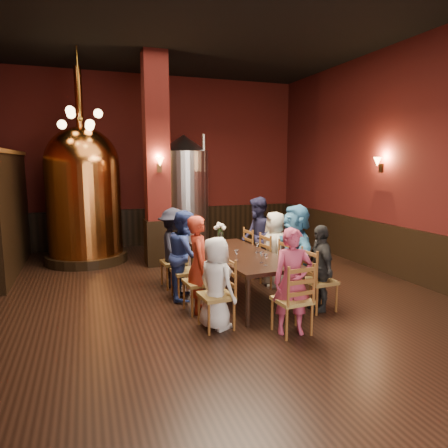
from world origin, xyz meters
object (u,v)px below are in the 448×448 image
object	(u,v)px
person_1	(199,264)
rose_vase	(220,229)
person_0	(216,283)
steel_vessel	(184,194)
person_2	(185,255)
dining_table	(241,257)
copper_kettle	(84,193)

from	to	relation	value
person_1	rose_vase	xyz separation A→B (m)	(0.81, 1.40, 0.27)
person_0	steel_vessel	xyz separation A→B (m)	(0.75, 4.86, 0.83)
person_0	rose_vase	world-z (taller)	person_0
person_2	person_1	bearing A→B (deg)	-158.65
dining_table	copper_kettle	size ratio (longest dim) A/B	0.58
person_1	dining_table	bearing A→B (deg)	-50.93
dining_table	person_0	xyz separation A→B (m)	(-0.77, -1.06, -0.06)
dining_table	rose_vase	size ratio (longest dim) A/B	6.48
person_2	dining_table	bearing A→B (deg)	-89.87
dining_table	person_1	bearing A→B (deg)	-158.78
person_0	copper_kettle	distance (m)	4.87
person_0	person_2	world-z (taller)	person_2
dining_table	copper_kettle	xyz separation A→B (m)	(-2.40, 3.44, 0.87)
person_2	steel_vessel	distance (m)	3.71
dining_table	person_1	world-z (taller)	person_1
copper_kettle	steel_vessel	bearing A→B (deg)	8.66
person_1	copper_kettle	bearing A→B (deg)	35.99
dining_table	person_2	distance (m)	0.91
person_0	steel_vessel	world-z (taller)	steel_vessel
dining_table	copper_kettle	distance (m)	4.28
dining_table	rose_vase	distance (m)	1.05
dining_table	person_2	world-z (taller)	person_2
steel_vessel	person_2	bearing A→B (deg)	-103.55
person_2	copper_kettle	xyz separation A→B (m)	(-1.53, 3.17, 0.82)
person_0	person_2	distance (m)	1.33
person_2	steel_vessel	world-z (taller)	steel_vessel
person_1	rose_vase	distance (m)	1.64
person_1	copper_kettle	distance (m)	4.22
rose_vase	person_0	bearing A→B (deg)	-110.27
person_0	person_2	xyz separation A→B (m)	(-0.10, 1.33, 0.10)
copper_kettle	steel_vessel	distance (m)	2.41
steel_vessel	rose_vase	size ratio (longest dim) A/B	7.64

